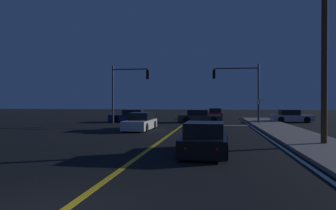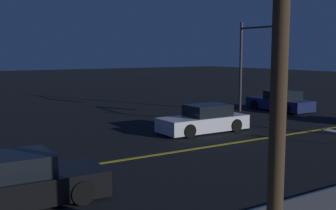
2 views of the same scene
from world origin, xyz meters
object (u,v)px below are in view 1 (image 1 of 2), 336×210
(car_far_approaching_red, at_px, (215,114))
(traffic_signal_near_right, at_px, (242,84))
(traffic_signal_far_left, at_px, (126,85))
(street_sign_corner, at_px, (259,108))
(car_side_waiting_navy, at_px, (131,117))
(car_lead_oncoming_charcoal, at_px, (199,117))
(car_following_oncoming_silver, at_px, (291,117))
(car_distant_tail_black, at_px, (205,140))
(utility_pole_right, at_px, (325,39))
(car_mid_block_white, at_px, (140,122))

(car_far_approaching_red, height_order, traffic_signal_near_right, traffic_signal_near_right)
(traffic_signal_far_left, relative_size, street_sign_corner, 2.39)
(car_side_waiting_navy, relative_size, traffic_signal_far_left, 0.79)
(car_lead_oncoming_charcoal, bearing_deg, car_side_waiting_navy, -89.93)
(car_following_oncoming_silver, distance_m, traffic_signal_far_left, 17.78)
(car_far_approaching_red, relative_size, car_distant_tail_black, 1.05)
(car_side_waiting_navy, bearing_deg, street_sign_corner, -107.71)
(traffic_signal_near_right, distance_m, utility_pole_right, 15.09)
(utility_pole_right, bearing_deg, car_mid_block_white, 147.83)
(car_following_oncoming_silver, relative_size, car_far_approaching_red, 0.94)
(traffic_signal_near_right, bearing_deg, street_sign_corner, 115.31)
(traffic_signal_far_left, bearing_deg, car_lead_oncoming_charcoal, 21.61)
(car_following_oncoming_silver, relative_size, street_sign_corner, 1.73)
(car_far_approaching_red, distance_m, traffic_signal_far_left, 14.47)
(car_following_oncoming_silver, bearing_deg, utility_pole_right, -9.81)
(car_following_oncoming_silver, xyz_separation_m, car_lead_oncoming_charcoal, (-9.65, -1.72, 0.00))
(car_mid_block_white, relative_size, car_following_oncoming_silver, 1.08)
(car_following_oncoming_silver, distance_m, car_side_waiting_navy, 17.13)
(car_side_waiting_navy, bearing_deg, car_distant_tail_black, -156.62)
(car_distant_tail_black, height_order, traffic_signal_near_right, traffic_signal_near_right)
(car_side_waiting_navy, height_order, traffic_signal_far_left, traffic_signal_far_left)
(car_side_waiting_navy, xyz_separation_m, traffic_signal_near_right, (11.57, -1.11, 3.39))
(car_following_oncoming_silver, bearing_deg, traffic_signal_near_right, -60.93)
(car_mid_block_white, relative_size, traffic_signal_far_left, 0.79)
(car_side_waiting_navy, bearing_deg, utility_pole_right, -138.88)
(car_mid_block_white, relative_size, car_far_approaching_red, 1.02)
(car_lead_oncoming_charcoal, bearing_deg, car_following_oncoming_silver, 97.43)
(car_following_oncoming_silver, xyz_separation_m, car_distant_tail_black, (-8.44, -21.09, 0.00))
(car_following_oncoming_silver, relative_size, car_side_waiting_navy, 0.92)
(car_mid_block_white, height_order, car_far_approaching_red, same)
(car_lead_oncoming_charcoal, distance_m, car_side_waiting_navy, 7.36)
(car_lead_oncoming_charcoal, height_order, traffic_signal_far_left, traffic_signal_far_left)
(street_sign_corner, bearing_deg, car_lead_oncoming_charcoal, 142.50)
(traffic_signal_near_right, bearing_deg, car_mid_block_white, 43.33)
(car_distant_tail_black, xyz_separation_m, traffic_signal_near_right, (3.01, 17.91, 3.39))
(car_lead_oncoming_charcoal, distance_m, car_far_approaching_red, 8.28)
(traffic_signal_near_right, height_order, street_sign_corner, traffic_signal_near_right)
(car_distant_tail_black, height_order, traffic_signal_far_left, traffic_signal_far_left)
(car_following_oncoming_silver, height_order, traffic_signal_near_right, traffic_signal_near_right)
(car_mid_block_white, xyz_separation_m, car_far_approaching_red, (5.71, 17.42, -0.00))
(car_mid_block_white, height_order, utility_pole_right, utility_pole_right)
(car_far_approaching_red, distance_m, car_distant_tail_black, 27.50)
(car_far_approaching_red, bearing_deg, car_mid_block_white, -110.00)
(utility_pole_right, relative_size, street_sign_corner, 4.14)
(car_lead_oncoming_charcoal, xyz_separation_m, street_sign_corner, (5.55, -4.26, 1.06))
(utility_pole_right, height_order, street_sign_corner, utility_pole_right)
(car_distant_tail_black, distance_m, utility_pole_right, 8.05)
(car_far_approaching_red, bearing_deg, traffic_signal_near_right, -76.65)
(car_lead_oncoming_charcoal, height_order, car_side_waiting_navy, same)
(car_side_waiting_navy, distance_m, traffic_signal_near_right, 12.11)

